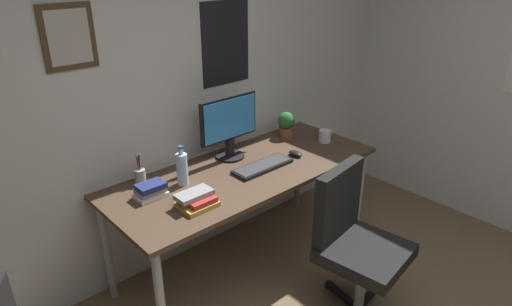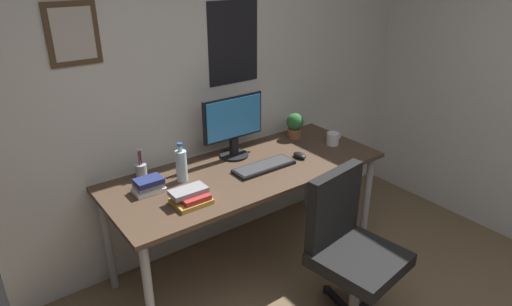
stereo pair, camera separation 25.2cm
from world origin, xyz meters
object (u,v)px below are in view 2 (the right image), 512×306
at_px(monitor, 233,124).
at_px(water_bottle, 181,165).
at_px(book_stack_right, 149,185).
at_px(coffee_mug_near, 333,139).
at_px(office_chair, 349,244).
at_px(potted_plant, 295,125).
at_px(book_stack_left, 191,197).
at_px(keyboard, 264,167).
at_px(computer_mouse, 300,155).
at_px(pen_cup, 141,170).

bearing_deg(monitor, water_bottle, -166.10).
height_order(water_bottle, book_stack_right, water_bottle).
bearing_deg(coffee_mug_near, office_chair, -128.86).
distance_m(monitor, potted_plant, 0.58).
bearing_deg(office_chair, coffee_mug_near, 51.14).
xyz_separation_m(monitor, book_stack_left, (-0.55, -0.39, -0.20)).
xyz_separation_m(book_stack_left, book_stack_right, (-0.14, 0.26, 0.00)).
bearing_deg(office_chair, water_bottle, 124.06).
xyz_separation_m(office_chair, water_bottle, (-0.59, 0.87, 0.33)).
relative_size(water_bottle, potted_plant, 1.29).
bearing_deg(keyboard, office_chair, -83.93).
relative_size(keyboard, computer_mouse, 3.91).
relative_size(water_bottle, pen_cup, 1.26).
height_order(computer_mouse, book_stack_right, book_stack_right).
bearing_deg(computer_mouse, book_stack_right, 170.55).
xyz_separation_m(office_chair, pen_cup, (-0.78, 1.05, 0.28)).
distance_m(keyboard, water_bottle, 0.55).
bearing_deg(water_bottle, computer_mouse, -12.56).
distance_m(office_chair, coffee_mug_near, 0.96).
relative_size(office_chair, book_stack_right, 5.25).
bearing_deg(water_bottle, book_stack_left, -108.07).
bearing_deg(monitor, potted_plant, 0.63).
height_order(office_chair, coffee_mug_near, office_chair).
bearing_deg(pen_cup, potted_plant, -2.81).
distance_m(keyboard, potted_plant, 0.60).
xyz_separation_m(water_bottle, book_stack_left, (-0.09, -0.27, -0.07)).
bearing_deg(monitor, book_stack_left, -145.07).
relative_size(potted_plant, book_stack_right, 1.08).
distance_m(pen_cup, book_stack_right, 0.19).
bearing_deg(office_chair, book_stack_right, 133.35).
bearing_deg(monitor, pen_cup, 174.24).
relative_size(computer_mouse, water_bottle, 0.44).
xyz_separation_m(keyboard, potted_plant, (0.51, 0.29, 0.09)).
height_order(potted_plant, book_stack_right, potted_plant).
distance_m(water_bottle, coffee_mug_near, 1.18).
bearing_deg(potted_plant, pen_cup, 177.19).
bearing_deg(water_bottle, keyboard, -18.04).
bearing_deg(coffee_mug_near, pen_cup, 166.31).
bearing_deg(keyboard, book_stack_left, -170.24).
xyz_separation_m(water_bottle, book_stack_right, (-0.23, -0.01, -0.06)).
xyz_separation_m(monitor, water_bottle, (-0.46, -0.11, -0.13)).
xyz_separation_m(pen_cup, book_stack_right, (-0.04, -0.19, -0.01)).
height_order(keyboard, pen_cup, pen_cup).
relative_size(monitor, pen_cup, 2.30).
bearing_deg(book_stack_left, pen_cup, 102.73).
bearing_deg(keyboard, potted_plant, 29.26).
bearing_deg(water_bottle, potted_plant, 6.71).
distance_m(monitor, book_stack_right, 0.73).
xyz_separation_m(office_chair, monitor, (-0.12, 0.99, 0.47)).
xyz_separation_m(coffee_mug_near, pen_cup, (-1.36, 0.33, 0.01)).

